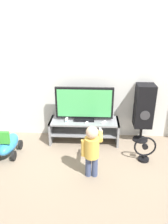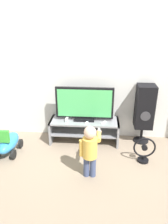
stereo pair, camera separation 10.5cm
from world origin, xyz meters
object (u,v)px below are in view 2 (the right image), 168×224
at_px(speaker_tower, 145,108).
at_px(remote_secondary, 87,122).
at_px(remote_primary, 104,123).
at_px(television, 84,104).
at_px(game_console, 67,119).
at_px(child, 90,148).
at_px(floor_fan, 144,151).
at_px(ride_on_toy, 8,143).

bearing_deg(speaker_tower, remote_secondary, -169.64).
bearing_deg(remote_primary, remote_secondary, -179.81).
bearing_deg(remote_secondary, television, 117.81).
relative_size(game_console, child, 0.24).
bearing_deg(floor_fan, remote_secondary, 153.78).
distance_m(remote_primary, ride_on_toy, 1.67).
height_order(game_console, ride_on_toy, ride_on_toy).
xyz_separation_m(remote_primary, floor_fan, (0.65, -0.46, -0.25)).
height_order(child, floor_fan, child).
height_order(remote_secondary, ride_on_toy, ride_on_toy).
bearing_deg(remote_primary, speaker_tower, 14.37).
xyz_separation_m(remote_secondary, floor_fan, (0.94, -0.46, -0.25)).
bearing_deg(remote_secondary, child, -83.49).
xyz_separation_m(remote_secondary, child, (0.10, -0.87, 0.03)).
distance_m(game_console, floor_fan, 1.44).
bearing_deg(remote_secondary, game_console, 169.63).
height_order(remote_primary, child, child).
bearing_deg(remote_secondary, floor_fan, -26.22).
height_order(television, speaker_tower, speaker_tower).
bearing_deg(speaker_tower, child, -130.66).
distance_m(remote_primary, child, 0.89).
distance_m(game_console, ride_on_toy, 1.08).
bearing_deg(game_console, remote_secondary, -10.37).
relative_size(child, floor_fan, 1.86).
bearing_deg(remote_secondary, remote_primary, 0.19).
xyz_separation_m(television, child, (0.16, -0.98, -0.26)).
height_order(child, ride_on_toy, child).
relative_size(remote_secondary, floor_fan, 0.31).
bearing_deg(television, floor_fan, -29.79).
height_order(remote_secondary, child, child).
xyz_separation_m(remote_primary, speaker_tower, (0.72, 0.18, 0.23)).
xyz_separation_m(speaker_tower, floor_fan, (-0.07, -0.65, -0.48)).
height_order(remote_primary, ride_on_toy, ride_on_toy).
relative_size(game_console, remote_secondary, 1.44).
distance_m(remote_secondary, floor_fan, 1.08).
bearing_deg(child, remote_primary, 77.59).
distance_m(remote_primary, floor_fan, 0.84).
bearing_deg(remote_primary, ride_on_toy, -165.94).
bearing_deg(game_console, speaker_tower, 4.83).
height_order(television, remote_secondary, television).
height_order(child, speaker_tower, speaker_tower).
xyz_separation_m(game_console, remote_primary, (0.66, -0.07, -0.02)).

